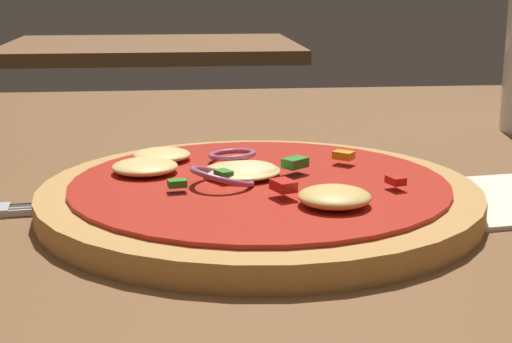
% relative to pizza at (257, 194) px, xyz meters
% --- Properties ---
extents(dining_table, '(1.26, 1.05, 0.03)m').
position_rel_pizza_xyz_m(dining_table, '(0.04, 0.01, -0.02)').
color(dining_table, brown).
rests_on(dining_table, ground).
extents(pizza, '(0.28, 0.28, 0.03)m').
position_rel_pizza_xyz_m(pizza, '(0.00, 0.00, 0.00)').
color(pizza, tan).
rests_on(pizza, dining_table).
extents(background_table, '(0.64, 0.47, 0.03)m').
position_rel_pizza_xyz_m(background_table, '(-0.10, 1.29, -0.02)').
color(background_table, brown).
rests_on(background_table, ground).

